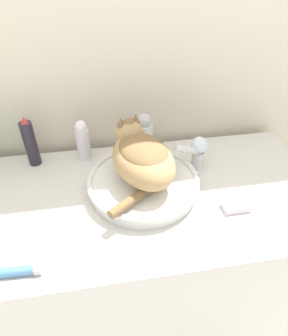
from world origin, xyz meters
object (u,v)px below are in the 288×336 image
(deodorant_stick, at_px, (83,140))
(soap_bar, at_px, (236,206))
(hairspray_can_black, at_px, (30,143))
(faucet, at_px, (197,151))
(cat, at_px, (141,156))
(cream_tube, at_px, (11,272))
(lotion_bottle_white, at_px, (144,134))

(deodorant_stick, bearing_deg, soap_bar, -37.07)
(hairspray_can_black, bearing_deg, faucet, -12.43)
(deodorant_stick, bearing_deg, cat, -48.03)
(cat, bearing_deg, cream_tube, 108.79)
(cat, relative_size, cream_tube, 2.10)
(faucet, relative_size, soap_bar, 1.69)
(cat, bearing_deg, faucet, -86.44)
(faucet, bearing_deg, lotion_bottle_white, -60.50)
(deodorant_stick, bearing_deg, cream_tube, -111.87)
(deodorant_stick, xyz_separation_m, cream_tube, (-0.19, -0.47, -0.07))
(faucet, bearing_deg, deodorant_stick, -40.81)
(cat, xyz_separation_m, soap_bar, (0.28, -0.14, -0.12))
(faucet, height_order, soap_bar, faucet)
(faucet, xyz_separation_m, deodorant_stick, (-0.39, 0.13, 0.00))
(deodorant_stick, distance_m, soap_bar, 0.58)
(faucet, distance_m, hairspray_can_black, 0.59)
(faucet, bearing_deg, cream_tube, 7.65)
(hairspray_can_black, relative_size, soap_bar, 2.32)
(hairspray_can_black, bearing_deg, cat, -29.08)
(cream_tube, bearing_deg, lotion_bottle_white, 48.45)
(deodorant_stick, xyz_separation_m, soap_bar, (0.46, -0.35, -0.07))
(cat, relative_size, deodorant_stick, 2.02)
(lotion_bottle_white, relative_size, hairspray_can_black, 0.87)
(faucet, distance_m, lotion_bottle_white, 0.21)
(cream_tube, bearing_deg, soap_bar, 10.85)
(cream_tube, bearing_deg, deodorant_stick, 68.13)
(faucet, xyz_separation_m, lotion_bottle_white, (-0.17, 0.13, 0.01))
(cat, height_order, hairspray_can_black, cat)
(deodorant_stick, height_order, lotion_bottle_white, lotion_bottle_white)
(deodorant_stick, bearing_deg, lotion_bottle_white, -0.00)
(deodorant_stick, height_order, soap_bar, deodorant_stick)
(cream_tube, height_order, soap_bar, cream_tube)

